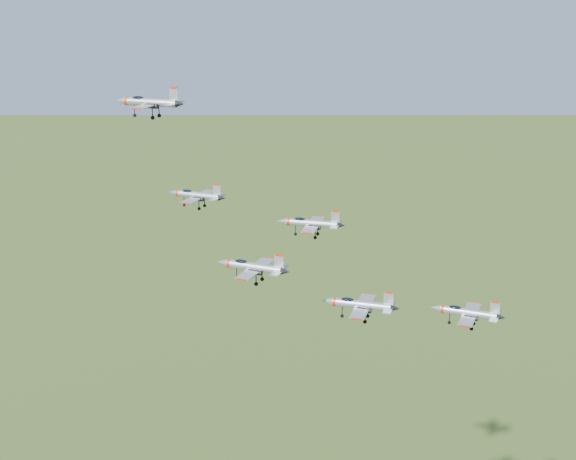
# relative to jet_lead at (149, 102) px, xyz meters

# --- Properties ---
(jet_lead) EXTENTS (13.62, 11.36, 3.64)m
(jet_lead) POSITION_rel_jet_lead_xyz_m (0.00, 0.00, 0.00)
(jet_lead) COLOR #969BA2
(jet_left_high) EXTENTS (10.86, 9.12, 2.91)m
(jet_left_high) POSITION_rel_jet_lead_xyz_m (11.17, -9.61, -13.83)
(jet_left_high) COLOR #969BA2
(jet_right_high) EXTENTS (11.18, 9.41, 3.00)m
(jet_right_high) POSITION_rel_jet_lead_xyz_m (26.05, -31.66, -17.62)
(jet_right_high) COLOR #969BA2
(jet_left_low) EXTENTS (12.03, 9.92, 3.22)m
(jet_left_low) POSITION_rel_jet_lead_xyz_m (29.57, -3.44, -19.52)
(jet_left_low) COLOR #969BA2
(jet_right_low) EXTENTS (11.88, 9.85, 3.17)m
(jet_right_low) POSITION_rel_jet_lead_xyz_m (40.45, -23.92, -25.36)
(jet_right_low) COLOR #969BA2
(jet_trail) EXTENTS (12.01, 10.08, 3.22)m
(jet_trail) POSITION_rel_jet_lead_xyz_m (56.52, -12.34, -30.23)
(jet_trail) COLOR #969BA2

